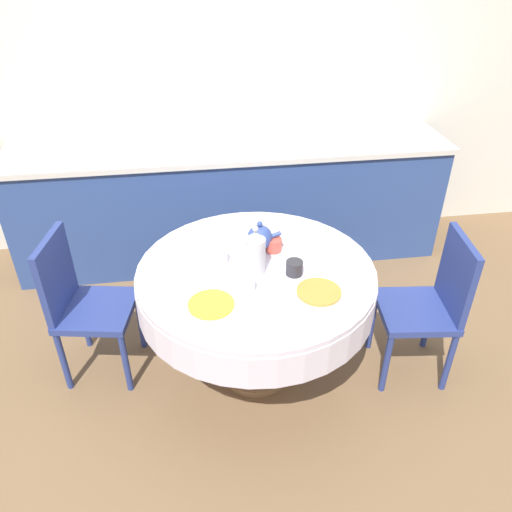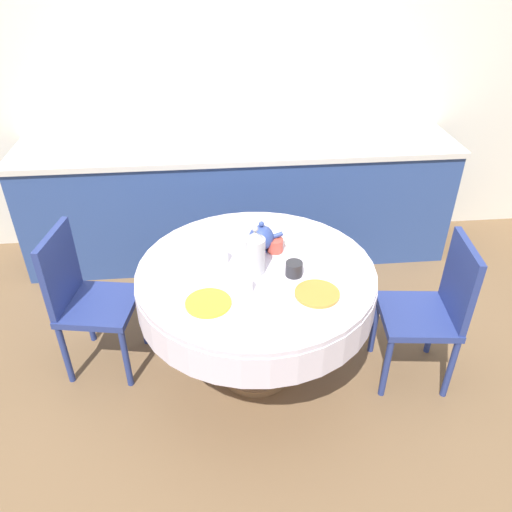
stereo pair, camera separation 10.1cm
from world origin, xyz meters
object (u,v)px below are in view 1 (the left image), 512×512
chair_left (431,301)px  teapot (260,238)px  coffee_carafe (255,252)px  chair_right (81,300)px

chair_left → teapot: teapot is taller
coffee_carafe → teapot: (0.05, 0.20, -0.04)m
chair_left → chair_right: bearing=88.1°
chair_left → teapot: 1.02m
coffee_carafe → chair_right: bearing=168.3°
chair_right → teapot: (1.01, 0.00, 0.32)m
chair_left → chair_right: 1.95m
chair_left → teapot: size_ratio=4.70×
chair_left → chair_right: same height
chair_left → chair_right: (-1.92, 0.29, 0.00)m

